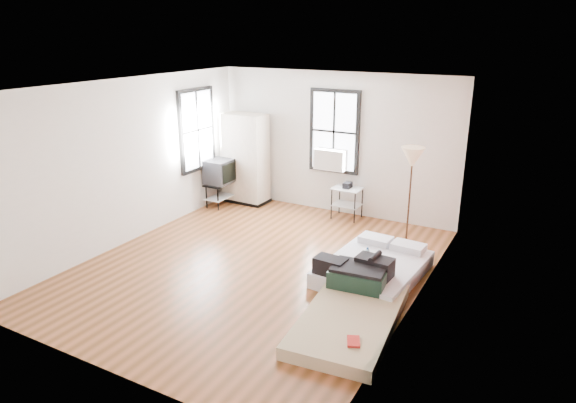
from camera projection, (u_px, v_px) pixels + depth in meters
The scene contains 8 objects.
ground at pixel (255, 266), 8.10m from camera, with size 6.00×6.00×0.00m, color #5A3417.
room_shell at pixel (279, 156), 7.74m from camera, with size 5.02×6.02×2.80m.
mattress_main at pixel (373, 267), 7.71m from camera, with size 1.42×1.85×0.57m.
mattress_bare at pixel (352, 308), 6.62m from camera, with size 1.29×2.18×0.45m.
wardrobe at pixel (245, 159), 10.86m from camera, with size 0.97×0.57×1.90m.
side_table at pixel (347, 194), 10.01m from camera, with size 0.56×0.46×0.73m.
floor_lamp at pixel (412, 162), 8.33m from camera, with size 0.37×0.37×1.74m.
tv_stand at pixel (220, 173), 10.67m from camera, with size 0.50×0.71×0.99m.
Camera 1 is at (3.98, -6.20, 3.54)m, focal length 32.00 mm.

